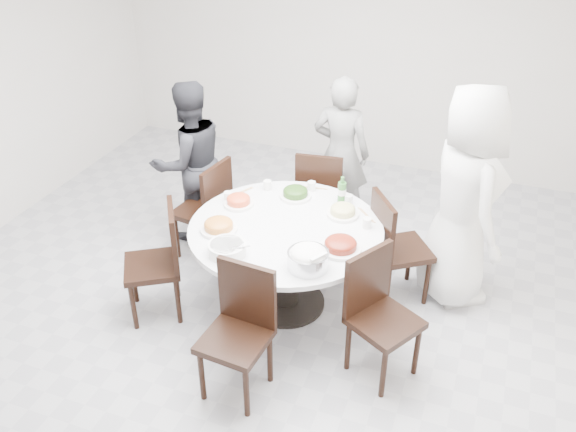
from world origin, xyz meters
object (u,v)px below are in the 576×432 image
(diner_left, at_px, (190,162))
(chair_s, at_px, (235,338))
(soup_bowl, at_px, (227,249))
(dining_table, at_px, (286,267))
(rice_bowl, at_px, (308,260))
(chair_se, at_px, (385,320))
(chair_nw, at_px, (201,209))
(chair_sw, at_px, (152,264))
(beverage_bottle, at_px, (342,190))
(diner_middle, at_px, (341,153))
(chair_n, at_px, (322,194))
(diner_right, at_px, (464,198))
(chair_ne, at_px, (402,247))

(diner_left, bearing_deg, chair_s, 71.75)
(soup_bowl, bearing_deg, dining_table, 60.93)
(rice_bowl, bearing_deg, chair_se, -3.39)
(chair_nw, bearing_deg, chair_sw, 10.09)
(chair_nw, xyz_separation_m, beverage_bottle, (1.27, 0.08, 0.39))
(chair_sw, bearing_deg, dining_table, 83.69)
(chair_nw, relative_size, chair_s, 1.00)
(dining_table, xyz_separation_m, diner_middle, (0.04, 1.40, 0.38))
(chair_n, xyz_separation_m, chair_se, (0.95, -1.54, 0.00))
(soup_bowl, bearing_deg, beverage_bottle, 60.33)
(chair_n, xyz_separation_m, chair_nw, (-0.93, -0.64, 0.00))
(chair_sw, distance_m, diner_left, 1.23)
(chair_s, distance_m, diner_right, 2.09)
(chair_se, bearing_deg, rice_bowl, 116.88)
(diner_right, height_order, diner_left, diner_right)
(chair_nw, relative_size, chair_se, 1.00)
(rice_bowl, bearing_deg, chair_ne, 59.92)
(diner_middle, bearing_deg, chair_sw, 62.21)
(chair_nw, bearing_deg, dining_table, 74.43)
(chair_s, height_order, diner_left, diner_left)
(chair_s, bearing_deg, diner_left, 130.50)
(chair_s, relative_size, rice_bowl, 3.29)
(chair_ne, xyz_separation_m, chair_s, (-0.83, -1.43, 0.00))
(chair_nw, relative_size, diner_right, 0.52)
(diner_middle, bearing_deg, chair_se, 114.98)
(beverage_bottle, bearing_deg, chair_nw, -176.49)
(chair_se, xyz_separation_m, diner_middle, (-0.87, 1.87, 0.28))
(chair_nw, distance_m, chair_se, 2.08)
(chair_se, relative_size, beverage_bottle, 4.04)
(chair_ne, distance_m, diner_left, 2.08)
(chair_se, bearing_deg, diner_right, 13.28)
(chair_se, height_order, soup_bowl, chair_se)
(chair_sw, xyz_separation_m, diner_middle, (0.98, 1.85, 0.28))
(dining_table, bearing_deg, diner_right, 27.31)
(chair_ne, relative_size, chair_sw, 1.00)
(soup_bowl, bearing_deg, chair_sw, 177.95)
(diner_middle, relative_size, beverage_bottle, 6.41)
(dining_table, bearing_deg, chair_ne, 27.97)
(chair_nw, distance_m, beverage_bottle, 1.33)
(chair_n, distance_m, chair_se, 1.80)
(chair_nw, bearing_deg, diner_left, -131.39)
(chair_sw, bearing_deg, chair_n, 117.33)
(chair_ne, height_order, chair_n, same)
(chair_nw, height_order, diner_middle, diner_middle)
(chair_ne, relative_size, diner_middle, 0.63)
(chair_ne, height_order, diner_left, diner_left)
(diner_middle, bearing_deg, dining_table, 88.60)
(dining_table, relative_size, chair_ne, 1.58)
(chair_nw, bearing_deg, chair_s, 42.97)
(chair_nw, bearing_deg, chair_n, 132.83)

